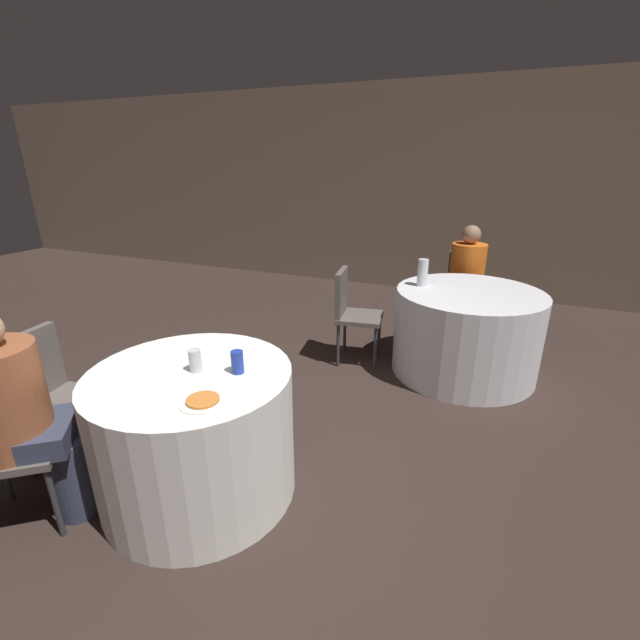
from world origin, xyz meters
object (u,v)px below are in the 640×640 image
Objects in this scene: bottle_far at (423,273)px; soda_can_silver at (195,360)px; person_orange_shirt at (466,282)px; chair_far_west at (351,307)px; table_near at (196,432)px; chair_near_west at (50,387)px; chair_far_north at (465,285)px; soda_can_blue at (237,362)px; person_floral_shirt at (23,418)px; pizza_plate_near at (203,401)px; table_far at (466,332)px.

soda_can_silver is at bearing -110.69° from bottle_far.
chair_far_west is at bearing 41.93° from person_orange_shirt.
chair_near_west is (-0.94, -0.14, 0.15)m from table_near.
chair_far_north is 0.74× the size of person_orange_shirt.
chair_near_west is at bearing -168.43° from soda_can_blue.
bottle_far is (0.60, 0.18, 0.34)m from chair_far_west.
person_floral_shirt reaches higher than chair_far_west.
table_near is at bearing -111.07° from bottle_far.
soda_can_blue reaches higher than table_near.
chair_near_west is 1.00× the size of chair_far_north.
person_orange_shirt is 3.06m from soda_can_blue.
chair_far_north is 3.34m from soda_can_silver.
chair_near_west is 1.00× the size of chair_far_west.
chair_far_north is 3.93× the size of pizza_plate_near.
chair_far_north reaches higher than table_near.
soda_can_blue reaches higher than chair_near_west.
chair_far_north is 7.17× the size of soda_can_silver.
person_floral_shirt is (0.31, -0.35, 0.08)m from chair_near_west.
soda_can_blue is at bearing 66.02° from person_orange_shirt.
bottle_far reaches higher than chair_near_west.
person_floral_shirt is (-1.78, -3.51, 0.00)m from person_orange_shirt.
person_orange_shirt reaches higher than soda_can_blue.
person_floral_shirt is 3.03m from bottle_far.
pizza_plate_near is at bearing 77.91° from chair_near_west.
person_orange_shirt is at bearing 74.57° from pizza_plate_near.
table_near and table_far have the same top height.
person_orange_shirt is (-0.10, 0.87, 0.23)m from table_far.
soda_can_blue is at bearing 22.15° from table_near.
chair_far_west is 1.97m from soda_can_silver.
person_orange_shirt is at bearing 96.74° from table_far.
pizza_plate_near is at bearing -40.11° from table_near.
bottle_far is (-0.42, 0.01, 0.50)m from table_far.
person_floral_shirt is 0.87m from soda_can_silver.
pizza_plate_near is at bearing 69.41° from person_floral_shirt.
soda_can_silver reaches higher than chair_near_west.
person_orange_shirt is at bearing 69.75° from bottle_far.
chair_far_north is at bearing 133.68° from chair_far_west.
bottle_far is (0.59, 2.05, 0.06)m from soda_can_blue.
pizza_plate_near is (-0.89, -3.23, 0.16)m from person_orange_shirt.
soda_can_blue is at bearing -8.97° from chair_far_west.
chair_far_west is at bearing 122.53° from person_floral_shirt.
table_near is 0.92× the size of person_orange_shirt.
person_orange_shirt is at bearing 137.79° from chair_near_west.
chair_far_west is (1.17, 2.11, 0.00)m from chair_near_west.
bottle_far reaches higher than chair_far_north.
chair_far_north is 0.75× the size of person_floral_shirt.
pizza_plate_near is at bearing 68.79° from chair_far_north.
table_far is 2.58m from pizza_plate_near.
table_far is 1.43× the size of chair_far_west.
chair_near_west is at bearing 176.60° from pizza_plate_near.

